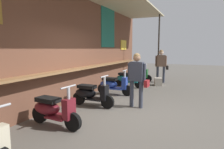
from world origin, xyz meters
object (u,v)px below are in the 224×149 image
scooter_black (90,94)px  shopper_with_handbag (137,75)px  scooter_maroon (52,109)px  scooter_green (137,75)px  scooter_teal (127,79)px  merchandise_crate (158,82)px  scooter_blue (113,85)px  shopper_browsing (161,63)px

scooter_black → shopper_with_handbag: bearing=20.9°
scooter_maroon → scooter_black: same height
scooter_green → shopper_with_handbag: size_ratio=0.87×
scooter_maroon → scooter_black: size_ratio=1.00×
scooter_green → scooter_teal: bearing=-91.1°
merchandise_crate → scooter_black: bearing=164.0°
scooter_green → scooter_black: bearing=-91.1°
shopper_with_handbag → merchandise_crate: bearing=4.3°
shopper_with_handbag → scooter_black: bearing=112.9°
scooter_blue → scooter_teal: 1.62m
scooter_maroon → shopper_browsing: (6.82, -1.19, 0.65)m
scooter_black → scooter_blue: 1.67m
scooter_black → merchandise_crate: bearing=74.9°
scooter_green → shopper_with_handbag: shopper_with_handbag is taller
scooter_blue → scooter_teal: same height
scooter_green → merchandise_crate: 1.37m
scooter_blue → shopper_with_handbag: size_ratio=0.87×
shopper_with_handbag → scooter_teal: bearing=28.1°
shopper_browsing → merchandise_crate: bearing=166.3°
shopper_with_handbag → shopper_browsing: shopper_browsing is taller
scooter_teal → shopper_with_handbag: bearing=-60.5°
scooter_maroon → shopper_browsing: shopper_browsing is taller
scooter_maroon → scooter_blue: size_ratio=1.00×
shopper_with_handbag → merchandise_crate: (3.79, 0.09, -0.80)m
scooter_green → shopper_browsing: size_ratio=0.83×
scooter_teal → shopper_browsing: size_ratio=0.83×
scooter_maroon → shopper_with_handbag: bearing=62.3°
scooter_blue → scooter_teal: (1.62, -0.00, 0.00)m
shopper_with_handbag → shopper_browsing: size_ratio=0.96×
scooter_blue → merchandise_crate: scooter_blue is taller
shopper_with_handbag → merchandise_crate: size_ratio=3.88×
scooter_black → scooter_green: size_ratio=1.00×
scooter_green → scooter_blue: bearing=-91.1°
scooter_green → shopper_with_handbag: (-4.37, -1.32, 0.59)m
scooter_teal → scooter_green: same height
scooter_teal → merchandise_crate: size_ratio=3.36×
scooter_black → shopper_browsing: shopper_browsing is taller
scooter_maroon → scooter_teal: bearing=93.7°
scooter_teal → merchandise_crate: bearing=43.0°
scooter_black → shopper_browsing: bearing=77.9°
scooter_blue → scooter_maroon: bearing=-92.7°
scooter_blue → shopper_browsing: shopper_browsing is taller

